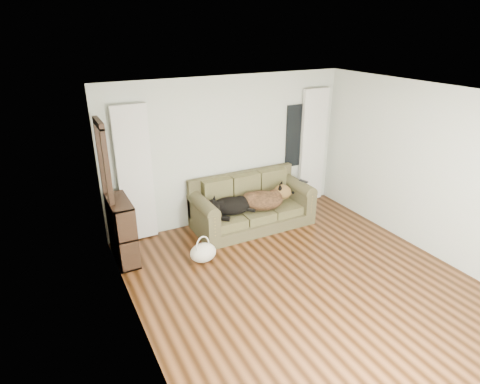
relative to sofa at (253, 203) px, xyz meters
name	(u,v)px	position (x,y,z in m)	size (l,w,h in m)	color
floor	(308,287)	(-0.21, -1.97, -0.45)	(5.00, 5.00, 0.00)	black
ceiling	(323,98)	(-0.21, -1.97, 2.15)	(5.00, 5.00, 0.00)	white
wall_back	(229,150)	(-0.21, 0.53, 0.85)	(4.50, 0.04, 2.60)	beige
wall_left	(138,243)	(-2.46, -1.97, 0.85)	(0.04, 5.00, 2.60)	beige
wall_right	(435,173)	(2.04, -1.97, 0.85)	(0.04, 5.00, 2.60)	beige
curtain_left	(135,175)	(-1.91, 0.45, 0.70)	(0.55, 0.08, 2.25)	white
curtain_right	(313,147)	(1.59, 0.45, 0.70)	(0.55, 0.08, 2.25)	white
window_pane	(297,136)	(1.24, 0.50, 0.95)	(0.50, 0.03, 1.20)	black
door_casing	(108,195)	(-2.41, 0.07, 0.60)	(0.07, 0.60, 2.10)	black
sofa	(253,203)	(0.00, 0.00, 0.00)	(2.10, 0.91, 0.86)	#474330
dog_black_lab	(229,207)	(-0.48, -0.02, 0.03)	(0.68, 0.47, 0.29)	black
dog_shepherd	(264,200)	(0.18, -0.09, 0.04)	(0.79, 0.55, 0.35)	black
tv_remote	(304,181)	(0.98, -0.14, 0.28)	(0.05, 0.18, 0.02)	black
tote_bag	(203,252)	(-1.25, -0.70, -0.29)	(0.41, 0.32, 0.30)	beige
bookshelf	(122,230)	(-2.30, -0.08, 0.05)	(0.30, 0.79, 0.99)	black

